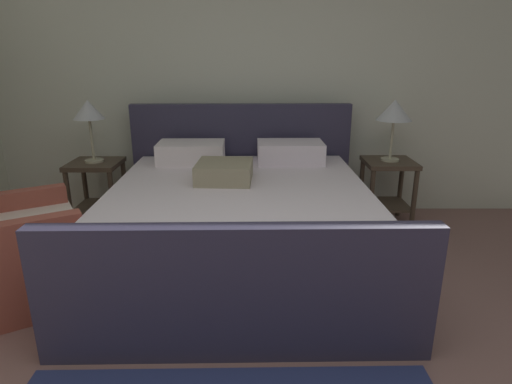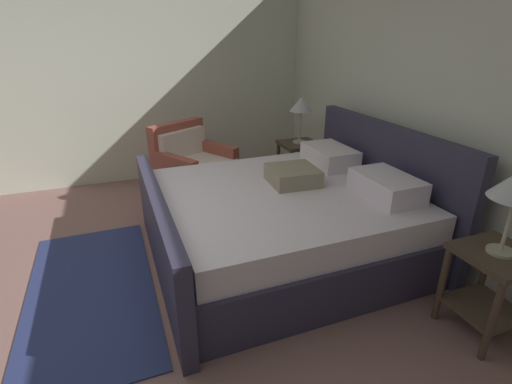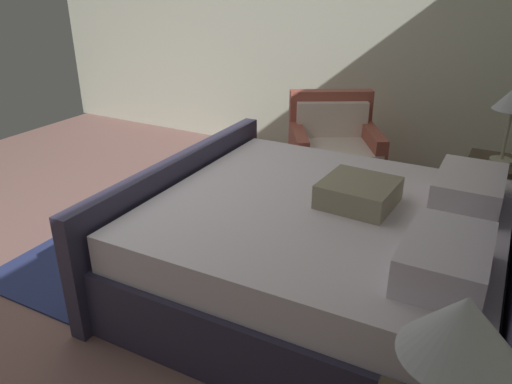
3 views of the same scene
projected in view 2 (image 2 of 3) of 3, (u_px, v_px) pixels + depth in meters
ground_plane at (83, 317)px, 2.67m from camera, size 5.31×5.75×0.02m
wall_back at (444, 102)px, 3.09m from camera, size 5.43×0.12×2.62m
wall_side_left at (74, 80)px, 4.50m from camera, size 0.12×5.87×2.62m
bed at (287, 218)px, 3.30m from camera, size 2.05×2.20×1.09m
nightstand_right at (492, 279)px, 2.39m from camera, size 0.44×0.44×0.60m
nightstand_left at (299, 158)px, 4.66m from camera, size 0.44×0.44×0.60m
table_lamp_left at (301, 106)px, 4.42m from camera, size 0.26×0.26×0.54m
armchair at (194, 173)px, 4.34m from camera, size 1.00×0.99×0.90m
area_rug at (91, 291)px, 2.91m from camera, size 1.96×0.95×0.01m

